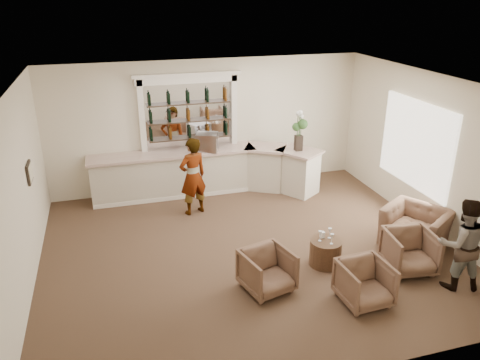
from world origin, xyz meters
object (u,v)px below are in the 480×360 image
bar_counter (208,172)px  cocktail_table (325,252)px  armchair_right (410,252)px  guest (461,244)px  sommelier (193,176)px  armchair_far (415,227)px  flower_vase (299,128)px  armchair_left (267,271)px  espresso_machine (207,142)px  armchair_center (365,283)px

bar_counter → cocktail_table: size_ratio=9.57×
cocktail_table → armchair_right: bearing=-23.8°
guest → sommelier: bearing=-31.2°
bar_counter → armchair_far: bearing=-46.7°
flower_vase → armchair_left: bearing=-119.4°
armchair_far → flower_vase: 3.61m
espresso_machine → flower_vase: (2.18, -0.59, 0.35)m
sommelier → armchair_right: size_ratio=2.13×
armchair_center → armchair_right: 1.43m
sommelier → espresso_machine: size_ratio=3.56×
cocktail_table → espresso_machine: 4.27m
armchair_far → espresso_machine: espresso_machine is taller
sommelier → cocktail_table: bearing=105.4°
sommelier → armchair_left: (0.64, -3.32, -0.54)m
armchair_right → espresso_machine: 5.38m
sommelier → armchair_center: (2.06, -4.11, -0.55)m
armchair_left → flower_vase: flower_vase is taller
cocktail_table → sommelier: bearing=124.4°
armchair_left → armchair_far: armchair_far is taller
armchair_left → armchair_far: size_ratio=0.69×
cocktail_table → armchair_far: size_ratio=0.50×
cocktail_table → flower_vase: 3.69m
guest → bar_counter: bearing=-41.7°
armchair_left → armchair_right: size_ratio=0.95×
sommelier → armchair_center: 4.63m
sommelier → armchair_far: 4.88m
flower_vase → guest: bearing=-76.6°
guest → armchair_right: 0.93m
flower_vase → espresso_machine: bearing=164.9°
cocktail_table → sommelier: (-1.96, 2.87, 0.66)m
armchair_right → armchair_center: bearing=-146.8°
guest → espresso_machine: (-3.27, 5.16, 0.53)m
armchair_center → sommelier: bearing=113.5°
sommelier → armchair_left: size_ratio=2.23×
armchair_center → armchair_far: 2.45m
armchair_far → flower_vase: (-1.30, 3.10, 1.33)m
armchair_center → armchair_right: (1.29, 0.63, 0.02)m
bar_counter → armchair_right: bar_counter is taller
bar_counter → espresso_machine: espresso_machine is taller
cocktail_table → armchair_left: (-1.32, -0.45, 0.12)m
armchair_far → armchair_center: bearing=-85.9°
guest → flower_vase: bearing=-60.5°
armchair_left → espresso_machine: (-0.07, 4.33, 0.99)m
bar_counter → armchair_center: size_ratio=7.12×
sommelier → flower_vase: size_ratio=1.79×
espresso_machine → armchair_left: bearing=-68.6°
armchair_right → flower_vase: (-0.61, 3.91, 1.32)m
cocktail_table → armchair_left: bearing=-161.1°
bar_counter → cocktail_table: (1.40, -3.90, -0.32)m
guest → armchair_far: guest is taller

